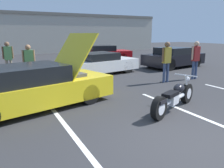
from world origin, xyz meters
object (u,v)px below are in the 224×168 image
object	(u,v)px
parked_car_mid_right_row	(103,54)
spectator_by_show_car	(167,58)
spectator_midground	(29,61)
motorcycle	(174,97)
parked_car_right_row	(173,58)
spectator_far_lot	(8,56)
show_car_hood_open	(33,87)
parked_car_mid_left_row	(100,63)
spectator_near_motorcycle	(196,57)

from	to	relation	value
parked_car_mid_right_row	spectator_by_show_car	distance (m)	8.18
spectator_midground	motorcycle	bearing A→B (deg)	-59.15
parked_car_right_row	parked_car_mid_right_row	xyz separation A→B (m)	(-2.81, 4.81, -0.02)
spectator_far_lot	spectator_midground	bearing A→B (deg)	-74.53
spectator_far_lot	parked_car_mid_right_row	bearing A→B (deg)	25.45
show_car_hood_open	spectator_by_show_car	distance (m)	5.93
parked_car_mid_left_row	motorcycle	bearing A→B (deg)	-106.37
parked_car_right_row	parked_car_mid_left_row	world-z (taller)	parked_car_right_row
spectator_near_motorcycle	spectator_by_show_car	distance (m)	1.76
show_car_hood_open	parked_car_right_row	size ratio (longest dim) A/B	1.14
parked_car_right_row	spectator_far_lot	distance (m)	9.89
motorcycle	spectator_near_motorcycle	bearing A→B (deg)	13.25
spectator_far_lot	parked_car_mid_left_row	bearing A→B (deg)	-17.63
show_car_hood_open	parked_car_mid_left_row	world-z (taller)	show_car_hood_open
parked_car_mid_right_row	spectator_near_motorcycle	distance (m)	8.27
spectator_midground	parked_car_mid_right_row	bearing A→B (deg)	42.46
parked_car_right_row	show_car_hood_open	bearing A→B (deg)	-163.39
parked_car_mid_left_row	parked_car_mid_right_row	distance (m)	5.35
spectator_by_show_car	spectator_near_motorcycle	bearing A→B (deg)	-2.20
parked_car_mid_right_row	spectator_near_motorcycle	xyz separation A→B (m)	(0.98, -8.19, 0.49)
parked_car_right_row	spectator_near_motorcycle	size ratio (longest dim) A/B	2.41
show_car_hood_open	motorcycle	bearing A→B (deg)	-44.29
parked_car_right_row	spectator_near_motorcycle	world-z (taller)	spectator_near_motorcycle
parked_car_right_row	parked_car_mid_right_row	distance (m)	5.57
show_car_hood_open	spectator_by_show_car	world-z (taller)	show_car_hood_open
spectator_by_show_car	show_car_hood_open	bearing A→B (deg)	-171.70
spectator_by_show_car	spectator_far_lot	bearing A→B (deg)	142.08
show_car_hood_open	spectator_near_motorcycle	xyz separation A→B (m)	(7.60, 0.79, 0.47)
motorcycle	spectator_near_motorcycle	world-z (taller)	spectator_near_motorcycle
parked_car_mid_right_row	spectator_near_motorcycle	bearing A→B (deg)	-76.00
parked_car_mid_left_row	spectator_midground	world-z (taller)	spectator_midground
motorcycle	parked_car_mid_right_row	size ratio (longest dim) A/B	0.54
parked_car_mid_right_row	spectator_far_lot	world-z (taller)	spectator_far_lot
parked_car_right_row	spectator_by_show_car	size ratio (longest dim) A/B	2.41
parked_car_mid_left_row	spectator_far_lot	distance (m)	4.73
spectator_far_lot	spectator_by_show_car	bearing A→B (deg)	-37.92
parked_car_right_row	motorcycle	bearing A→B (deg)	-140.38
spectator_far_lot	motorcycle	bearing A→B (deg)	-63.58
motorcycle	parked_car_right_row	distance (m)	8.62
parked_car_right_row	spectator_by_show_car	world-z (taller)	spectator_by_show_car
parked_car_mid_left_row	spectator_far_lot	world-z (taller)	spectator_far_lot
parked_car_mid_left_row	spectator_by_show_car	world-z (taller)	spectator_by_show_car
spectator_near_motorcycle	parked_car_mid_left_row	bearing A→B (deg)	134.98
show_car_hood_open	spectator_midground	xyz separation A→B (m)	(0.34, 3.23, 0.40)
spectator_near_motorcycle	spectator_midground	bearing A→B (deg)	161.40
spectator_midground	parked_car_mid_left_row	bearing A→B (deg)	14.93
show_car_hood_open	parked_car_mid_right_row	size ratio (longest dim) A/B	1.15
spectator_far_lot	show_car_hood_open	bearing A→B (deg)	-86.65
show_car_hood_open	parked_car_right_row	xyz separation A→B (m)	(9.43, 4.17, -0.00)
motorcycle	show_car_hood_open	xyz separation A→B (m)	(-3.54, 2.12, 0.25)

